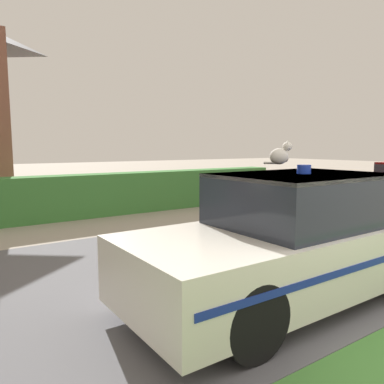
% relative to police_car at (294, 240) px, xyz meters
% --- Properties ---
extents(road_strip, '(28.00, 5.14, 0.01)m').
position_rel_police_car_xyz_m(road_strip, '(0.06, 1.57, -0.70)').
color(road_strip, '#5B5B60').
rests_on(road_strip, ground).
extents(garden_hedge, '(11.47, 0.66, 1.07)m').
position_rel_police_car_xyz_m(garden_hedge, '(-0.05, 6.39, -0.16)').
color(garden_hedge, '#3D7F38').
rests_on(garden_hedge, ground).
extents(police_car, '(4.01, 1.61, 1.55)m').
position_rel_police_car_xyz_m(police_car, '(0.00, 0.00, 0.00)').
color(police_car, black).
rests_on(police_car, road_strip).
extents(cat, '(0.26, 0.30, 0.28)m').
position_rel_police_car_xyz_m(cat, '(-0.03, 0.21, 0.97)').
color(cat, silver).
rests_on(cat, police_car).
extents(wheelie_bin, '(0.77, 0.75, 1.01)m').
position_rel_police_car_xyz_m(wheelie_bin, '(4.19, 4.62, -0.19)').
color(wheelie_bin, '#474C8C').
rests_on(wheelie_bin, ground).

